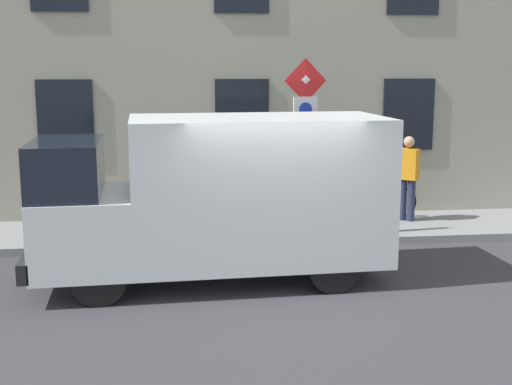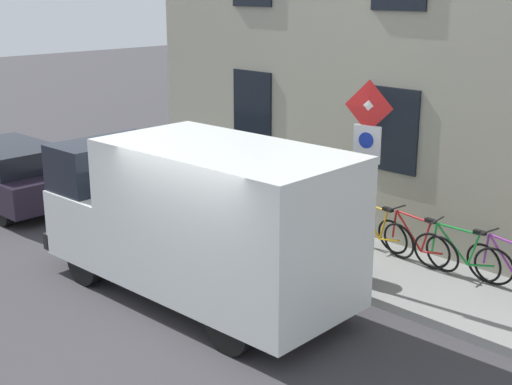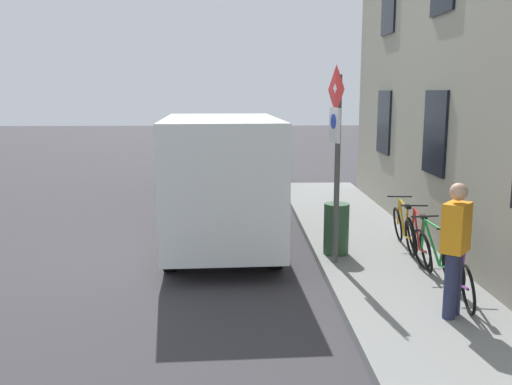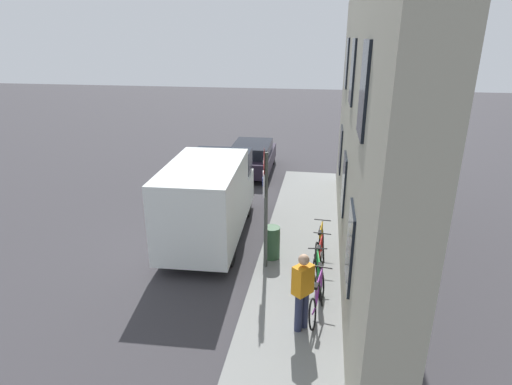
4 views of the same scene
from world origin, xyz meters
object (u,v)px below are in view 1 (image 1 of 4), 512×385
(bicycle_red, at_px, (293,202))
(pedestrian, at_px, (408,175))
(delivery_van, at_px, (219,195))
(bicycle_green, at_px, (334,201))
(bicycle_purple, at_px, (375,200))
(litter_bin, at_px, (275,212))
(bicycle_orange, at_px, (252,203))
(sign_post_stacked, at_px, (305,123))

(bicycle_red, xyz_separation_m, pedestrian, (-0.30, -2.29, 0.56))
(delivery_van, height_order, bicycle_green, delivery_van)
(bicycle_purple, xyz_separation_m, litter_bin, (-1.28, 2.27, 0.08))
(bicycle_purple, xyz_separation_m, pedestrian, (-0.30, -0.58, 0.56))
(delivery_van, distance_m, pedestrian, 5.05)
(bicycle_orange, xyz_separation_m, litter_bin, (-1.28, -0.29, 0.08))
(bicycle_red, xyz_separation_m, bicycle_orange, (-0.00, 0.85, 0.00))
(bicycle_orange, bearing_deg, pedestrian, 179.14)
(bicycle_green, height_order, bicycle_orange, same)
(bicycle_red, bearing_deg, bicycle_orange, 5.59)
(bicycle_purple, bearing_deg, litter_bin, 38.03)
(delivery_van, distance_m, bicycle_red, 3.85)
(bicycle_green, bearing_deg, sign_post_stacked, 50.97)
(bicycle_orange, bearing_deg, bicycle_red, -175.34)
(bicycle_green, xyz_separation_m, bicycle_orange, (0.00, 1.71, 0.00))
(sign_post_stacked, distance_m, pedestrian, 2.85)
(delivery_van, bearing_deg, bicycle_green, -130.54)
(bicycle_green, bearing_deg, bicycle_purple, 173.94)
(bicycle_green, height_order, bicycle_red, same)
(sign_post_stacked, bearing_deg, pedestrian, -64.57)
(sign_post_stacked, relative_size, bicycle_red, 1.81)
(bicycle_green, bearing_deg, delivery_van, 45.87)
(bicycle_green, height_order, pedestrian, pedestrian)
(bicycle_red, xyz_separation_m, litter_bin, (-1.28, 0.56, 0.08))
(sign_post_stacked, distance_m, bicycle_green, 2.42)
(bicycle_red, bearing_deg, litter_bin, 71.84)
(bicycle_orange, distance_m, pedestrian, 3.21)
(bicycle_red, relative_size, bicycle_orange, 1.00)
(delivery_van, xyz_separation_m, bicycle_red, (3.33, -1.74, -0.82))
(litter_bin, bearing_deg, pedestrian, -71.03)
(delivery_van, distance_m, bicycle_orange, 3.54)
(sign_post_stacked, distance_m, bicycle_orange, 2.38)
(bicycle_purple, bearing_deg, bicycle_orange, 8.57)
(delivery_van, xyz_separation_m, bicycle_purple, (3.33, -3.45, -0.82))
(bicycle_purple, distance_m, bicycle_red, 1.71)
(sign_post_stacked, xyz_separation_m, bicycle_purple, (1.42, -1.77, -1.73))
(delivery_van, height_order, bicycle_orange, delivery_van)
(bicycle_purple, bearing_deg, sign_post_stacked, 47.32)
(bicycle_red, bearing_deg, bicycle_purple, -174.41)
(bicycle_green, bearing_deg, litter_bin, 35.93)
(bicycle_green, distance_m, bicycle_red, 0.85)
(delivery_van, relative_size, litter_bin, 6.02)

